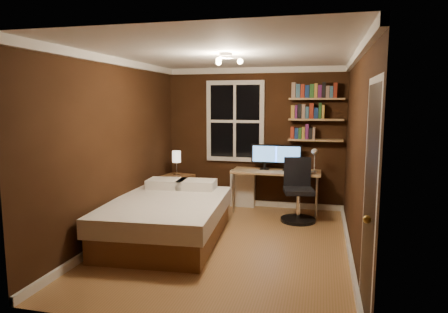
% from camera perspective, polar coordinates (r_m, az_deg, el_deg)
% --- Properties ---
extents(floor, '(4.20, 4.20, 0.00)m').
position_cam_1_polar(floor, '(5.50, 0.50, -12.41)').
color(floor, olive).
rests_on(floor, ground).
extents(wall_back, '(3.20, 0.04, 2.50)m').
position_cam_1_polar(wall_back, '(7.25, 4.35, 2.65)').
color(wall_back, black).
rests_on(wall_back, ground).
extents(wall_left, '(0.04, 4.20, 2.50)m').
position_cam_1_polar(wall_left, '(5.78, -15.12, 1.08)').
color(wall_left, black).
rests_on(wall_left, ground).
extents(wall_right, '(0.04, 4.20, 2.50)m').
position_cam_1_polar(wall_right, '(5.08, 18.37, 0.05)').
color(wall_right, black).
rests_on(wall_right, ground).
extents(ceiling, '(3.20, 4.20, 0.02)m').
position_cam_1_polar(ceiling, '(5.19, 0.53, 14.44)').
color(ceiling, white).
rests_on(ceiling, wall_back).
extents(window, '(1.06, 0.06, 1.46)m').
position_cam_1_polar(window, '(7.26, 1.60, 5.05)').
color(window, silver).
rests_on(window, wall_back).
extents(door, '(0.03, 0.82, 2.05)m').
position_cam_1_polar(door, '(3.60, 19.93, -6.77)').
color(door, black).
rests_on(door, ground).
extents(door_knob, '(0.06, 0.06, 0.06)m').
position_cam_1_polar(door_knob, '(3.31, 19.76, -8.46)').
color(door_knob, '#B3923D').
rests_on(door_knob, door).
extents(ceiling_fixture, '(0.44, 0.44, 0.18)m').
position_cam_1_polar(ceiling_fixture, '(5.08, 0.26, 13.45)').
color(ceiling_fixture, beige).
rests_on(ceiling_fixture, ceiling).
extents(bookshelf_lower, '(0.92, 0.22, 0.03)m').
position_cam_1_polar(bookshelf_lower, '(7.03, 12.91, 2.31)').
color(bookshelf_lower, tan).
rests_on(bookshelf_lower, wall_back).
extents(books_row_lower, '(0.42, 0.16, 0.23)m').
position_cam_1_polar(books_row_lower, '(7.02, 12.94, 3.37)').
color(books_row_lower, maroon).
rests_on(books_row_lower, bookshelf_lower).
extents(bookshelf_middle, '(0.92, 0.22, 0.03)m').
position_cam_1_polar(bookshelf_middle, '(7.01, 13.00, 5.16)').
color(bookshelf_middle, tan).
rests_on(bookshelf_middle, wall_back).
extents(books_row_middle, '(0.54, 0.16, 0.23)m').
position_cam_1_polar(books_row_middle, '(7.00, 13.03, 6.23)').
color(books_row_middle, navy).
rests_on(books_row_middle, bookshelf_middle).
extents(bookshelf_upper, '(0.92, 0.22, 0.03)m').
position_cam_1_polar(bookshelf_upper, '(7.00, 13.09, 8.03)').
color(bookshelf_upper, tan).
rests_on(bookshelf_upper, wall_back).
extents(books_row_upper, '(0.66, 0.16, 0.23)m').
position_cam_1_polar(books_row_upper, '(7.00, 13.12, 9.09)').
color(books_row_upper, '#275C28').
rests_on(books_row_upper, bookshelf_upper).
extents(bed, '(1.64, 2.17, 0.70)m').
position_cam_1_polar(bed, '(5.64, -8.10, -8.75)').
color(bed, brown).
rests_on(bed, ground).
extents(nightstand, '(0.57, 0.57, 0.61)m').
position_cam_1_polar(nightstand, '(7.16, -6.72, -5.10)').
color(nightstand, brown).
rests_on(nightstand, ground).
extents(bedside_lamp, '(0.15, 0.15, 0.44)m').
position_cam_1_polar(bedside_lamp, '(7.06, -6.79, -0.96)').
color(bedside_lamp, silver).
rests_on(bedside_lamp, nightstand).
extents(radiator, '(0.44, 0.16, 0.67)m').
position_cam_1_polar(radiator, '(7.31, 2.69, -4.58)').
color(radiator, silver).
rests_on(radiator, ground).
extents(desk, '(1.52, 0.57, 0.72)m').
position_cam_1_polar(desk, '(6.97, 7.44, -2.51)').
color(desk, tan).
rests_on(desk, ground).
extents(monitor_left, '(0.47, 0.12, 0.44)m').
position_cam_1_polar(monitor_left, '(7.02, 5.85, -0.07)').
color(monitor_left, black).
rests_on(monitor_left, desk).
extents(monitor_right, '(0.47, 0.12, 0.44)m').
position_cam_1_polar(monitor_right, '(6.98, 9.09, -0.17)').
color(monitor_right, black).
rests_on(monitor_right, desk).
extents(desk_lamp, '(0.14, 0.32, 0.44)m').
position_cam_1_polar(desk_lamp, '(6.80, 12.79, -0.49)').
color(desk_lamp, silver).
rests_on(desk_lamp, desk).
extents(office_chair, '(0.56, 0.56, 1.01)m').
position_cam_1_polar(office_chair, '(6.53, 10.53, -5.72)').
color(office_chair, black).
rests_on(office_chair, ground).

